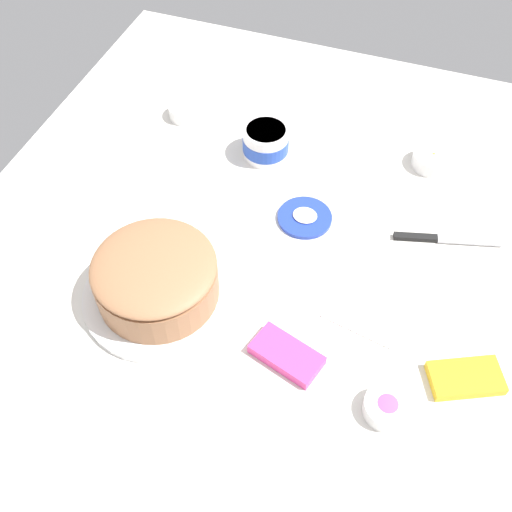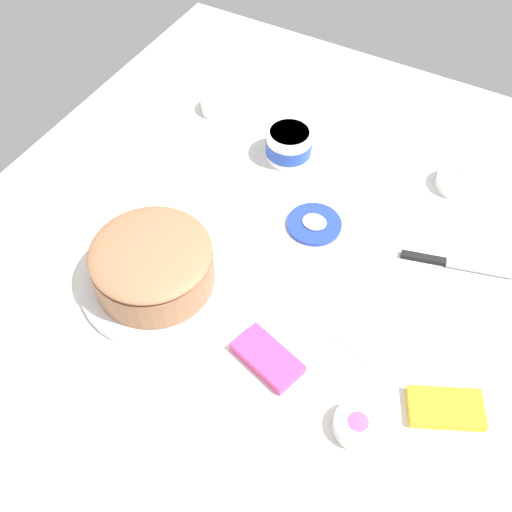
{
  "view_description": "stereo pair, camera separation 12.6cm",
  "coord_description": "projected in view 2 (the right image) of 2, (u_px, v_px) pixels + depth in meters",
  "views": [
    {
      "loc": [
        0.17,
        -0.8,
        1.03
      ],
      "look_at": [
        -0.09,
        -0.08,
        0.04
      ],
      "focal_mm": 42.02,
      "sensor_mm": 36.0,
      "label": 1
    },
    {
      "loc": [
        0.29,
        -0.75,
        1.03
      ],
      "look_at": [
        -0.09,
        -0.08,
        0.04
      ],
      "focal_mm": 42.02,
      "sensor_mm": 36.0,
      "label": 2
    }
  ],
  "objects": [
    {
      "name": "ground_plane",
      "position": [
        308.0,
        257.0,
        1.3
      ],
      "size": [
        1.54,
        1.54,
        0.0
      ],
      "primitive_type": "plane",
      "color": "silver"
    },
    {
      "name": "frosted_cake",
      "position": [
        153.0,
        267.0,
        1.21
      ],
      "size": [
        0.31,
        0.31,
        0.12
      ],
      "color": "white",
      "rests_on": "ground_plane"
    },
    {
      "name": "frosting_tub",
      "position": [
        289.0,
        144.0,
        1.46
      ],
      "size": [
        0.11,
        0.11,
        0.08
      ],
      "color": "white",
      "rests_on": "ground_plane"
    },
    {
      "name": "frosting_tub_lid",
      "position": [
        314.0,
        224.0,
        1.35
      ],
      "size": [
        0.12,
        0.12,
        0.02
      ],
      "color": "#233DAD",
      "rests_on": "ground_plane"
    },
    {
      "name": "spreading_knife",
      "position": [
        446.0,
        262.0,
        1.28
      ],
      "size": [
        0.23,
        0.08,
        0.01
      ],
      "color": "silver",
      "rests_on": "ground_plane"
    },
    {
      "name": "sprinkle_bowl_pink",
      "position": [
        217.0,
        105.0,
        1.59
      ],
      "size": [
        0.08,
        0.08,
        0.04
      ],
      "color": "white",
      "rests_on": "ground_plane"
    },
    {
      "name": "sprinkle_bowl_rainbow",
      "position": [
        357.0,
        425.0,
        1.05
      ],
      "size": [
        0.08,
        0.08,
        0.03
      ],
      "color": "white",
      "rests_on": "ground_plane"
    },
    {
      "name": "sprinkle_bowl_orange",
      "position": [
        457.0,
        180.0,
        1.42
      ],
      "size": [
        0.1,
        0.1,
        0.04
      ],
      "color": "white",
      "rests_on": "ground_plane"
    },
    {
      "name": "candy_box_lower",
      "position": [
        267.0,
        358.0,
        1.14
      ],
      "size": [
        0.15,
        0.11,
        0.02
      ],
      "primitive_type": "cube",
      "rotation": [
        0.0,
        0.0,
        -0.29
      ],
      "color": "#E53D8E",
      "rests_on": "ground_plane"
    },
    {
      "name": "candy_box_upper",
      "position": [
        446.0,
        408.0,
        1.08
      ],
      "size": [
        0.15,
        0.12,
        0.02
      ],
      "primitive_type": "cube",
      "rotation": [
        0.0,
        0.0,
        0.44
      ],
      "color": "yellow",
      "rests_on": "ground_plane"
    },
    {
      "name": "paper_napkin",
      "position": [
        362.0,
        319.0,
        1.2
      ],
      "size": [
        0.17,
        0.17,
        0.01
      ],
      "primitive_type": "cube",
      "rotation": [
        0.0,
        0.0,
        -0.18
      ],
      "color": "white",
      "rests_on": "ground_plane"
    }
  ]
}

